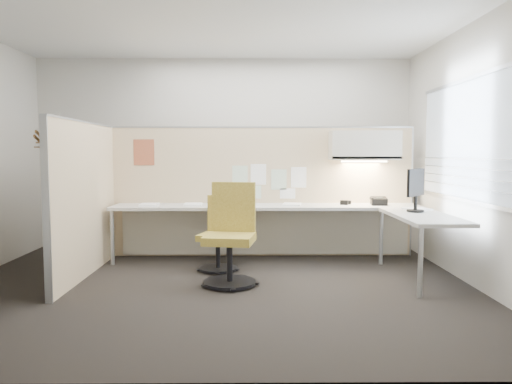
{
  "coord_description": "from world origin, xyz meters",
  "views": [
    {
      "loc": [
        0.4,
        -5.21,
        1.41
      ],
      "look_at": [
        0.46,
        0.8,
        0.94
      ],
      "focal_mm": 35.0,
      "sensor_mm": 36.0,
      "label": 1
    }
  ],
  "objects_px": {
    "desk": "(292,216)",
    "monitor": "(416,187)",
    "phone": "(378,201)",
    "chair_right": "(231,238)",
    "chair_left": "(220,236)"
  },
  "relations": [
    {
      "from": "desk",
      "to": "monitor",
      "type": "height_order",
      "value": "monitor"
    },
    {
      "from": "desk",
      "to": "phone",
      "type": "xyz_separation_m",
      "value": [
        1.14,
        0.14,
        0.18
      ]
    },
    {
      "from": "chair_right",
      "to": "monitor",
      "type": "relative_size",
      "value": 2.17
    },
    {
      "from": "phone",
      "to": "chair_left",
      "type": "bearing_deg",
      "value": -160.69
    },
    {
      "from": "phone",
      "to": "chair_right",
      "type": "bearing_deg",
      "value": -142.89
    },
    {
      "from": "desk",
      "to": "chair_left",
      "type": "xyz_separation_m",
      "value": [
        -0.91,
        -0.37,
        -0.19
      ]
    },
    {
      "from": "chair_left",
      "to": "chair_right",
      "type": "relative_size",
      "value": 0.82
    },
    {
      "from": "desk",
      "to": "chair_left",
      "type": "height_order",
      "value": "chair_left"
    },
    {
      "from": "desk",
      "to": "monitor",
      "type": "distance_m",
      "value": 1.56
    },
    {
      "from": "chair_left",
      "to": "chair_right",
      "type": "distance_m",
      "value": 0.68
    },
    {
      "from": "phone",
      "to": "desk",
      "type": "bearing_deg",
      "value": -167.73
    },
    {
      "from": "chair_left",
      "to": "monitor",
      "type": "bearing_deg",
      "value": 9.95
    },
    {
      "from": "monitor",
      "to": "phone",
      "type": "relative_size",
      "value": 2.21
    },
    {
      "from": "desk",
      "to": "monitor",
      "type": "relative_size",
      "value": 8.08
    },
    {
      "from": "chair_left",
      "to": "desk",
      "type": "bearing_deg",
      "value": 38.76
    }
  ]
}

